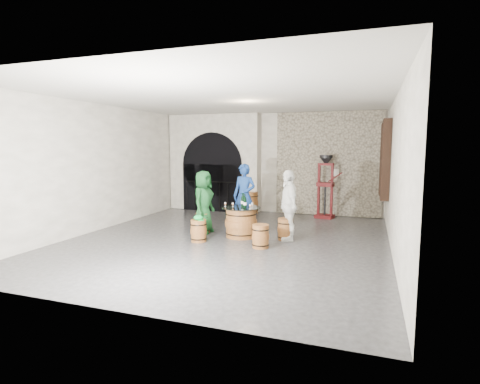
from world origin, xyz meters
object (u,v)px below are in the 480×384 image
(barrel_stool_right, at_px, (285,229))
(person_green, at_px, (203,202))
(wine_bottle_center, at_px, (245,202))
(side_barrel, at_px, (250,203))
(barrel_table, at_px, (241,222))
(person_white, at_px, (288,205))
(wine_bottle_left, at_px, (242,201))
(person_blue, at_px, (244,196))
(wine_bottle_right, at_px, (244,201))
(corking_press, at_px, (325,182))
(barrel_stool_near_left, at_px, (199,231))
(barrel_stool_left, at_px, (203,223))
(barrel_stool_far, at_px, (244,218))
(barrel_stool_near_right, at_px, (261,236))

(barrel_stool_right, distance_m, person_green, 2.15)
(wine_bottle_center, bearing_deg, person_green, 169.95)
(side_barrel, bearing_deg, barrel_table, -76.30)
(barrel_stool_right, bearing_deg, side_barrel, 120.91)
(person_white, height_order, wine_bottle_left, person_white)
(person_blue, height_order, person_white, person_blue)
(wine_bottle_right, relative_size, side_barrel, 0.46)
(person_white, xyz_separation_m, wine_bottle_center, (-0.99, -0.15, 0.04))
(wine_bottle_center, distance_m, corking_press, 3.50)
(barrel_stool_near_left, xyz_separation_m, wine_bottle_left, (0.76, 0.84, 0.60))
(wine_bottle_right, bearing_deg, wine_bottle_left, -128.12)
(person_blue, bearing_deg, person_green, -123.12)
(barrel_stool_near_left, height_order, wine_bottle_center, wine_bottle_center)
(barrel_table, bearing_deg, barrel_stool_right, 3.30)
(wine_bottle_left, bearing_deg, barrel_stool_right, -2.12)
(barrel_stool_left, xyz_separation_m, wine_bottle_left, (1.05, -0.02, 0.60))
(side_barrel, bearing_deg, wine_bottle_left, -75.82)
(barrel_table, xyz_separation_m, barrel_stool_near_left, (-0.76, -0.74, -0.11))
(barrel_stool_far, height_order, barrel_stool_near_right, same)
(barrel_stool_far, height_order, barrel_stool_right, same)
(barrel_stool_left, bearing_deg, barrel_table, -6.68)
(barrel_stool_near_right, bearing_deg, barrel_stool_left, 152.62)
(barrel_table, relative_size, corking_press, 0.49)
(person_blue, xyz_separation_m, wine_bottle_center, (0.39, -1.12, -0.00))
(wine_bottle_right, bearing_deg, person_white, -3.24)
(corking_press, bearing_deg, wine_bottle_right, -106.91)
(barrel_table, xyz_separation_m, wine_bottle_center, (0.12, -0.08, 0.49))
(barrel_stool_left, distance_m, barrel_stool_near_left, 0.91)
(barrel_table, xyz_separation_m, barrel_stool_near_right, (0.71, -0.79, -0.11))
(side_barrel, bearing_deg, barrel_stool_near_left, -90.12)
(barrel_table, relative_size, barrel_stool_near_left, 1.85)
(barrel_stool_near_right, height_order, person_blue, person_blue)
(barrel_stool_left, distance_m, side_barrel, 2.97)
(barrel_stool_near_left, distance_m, wine_bottle_center, 1.25)
(barrel_stool_near_left, height_order, wine_bottle_left, wine_bottle_left)
(wine_bottle_right, bearing_deg, corking_press, 62.03)
(barrel_table, distance_m, person_green, 1.11)
(barrel_stool_right, xyz_separation_m, side_barrel, (-1.80, 3.01, 0.10))
(barrel_stool_near_right, distance_m, wine_bottle_left, 1.28)
(person_blue, distance_m, wine_bottle_right, 0.96)
(barrel_table, relative_size, wine_bottle_center, 2.83)
(barrel_stool_near_right, height_order, person_green, person_green)
(side_barrel, bearing_deg, wine_bottle_right, -75.33)
(barrel_stool_right, relative_size, corking_press, 0.26)
(person_white, distance_m, side_barrel, 3.57)
(person_white, distance_m, wine_bottle_left, 1.11)
(barrel_stool_far, bearing_deg, person_white, -34.84)
(barrel_stool_near_right, distance_m, person_white, 1.10)
(person_white, relative_size, wine_bottle_right, 4.95)
(barrel_stool_near_right, height_order, wine_bottle_right, wine_bottle_right)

